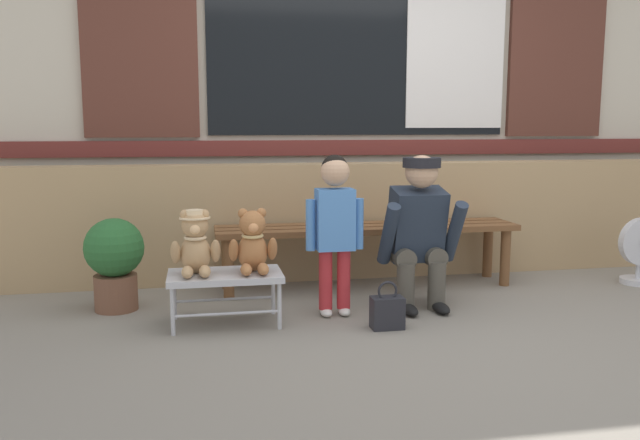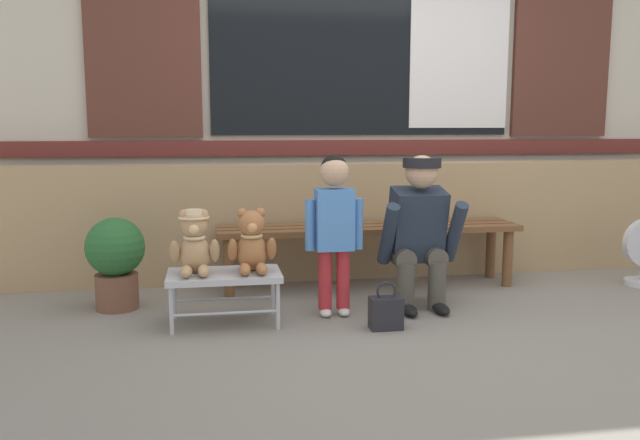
% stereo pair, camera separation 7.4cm
% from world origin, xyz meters
% --- Properties ---
extents(ground_plane, '(60.00, 60.00, 0.00)m').
position_xyz_m(ground_plane, '(0.00, 0.00, 0.00)').
color(ground_plane, gray).
extents(brick_low_wall, '(6.41, 0.25, 0.85)m').
position_xyz_m(brick_low_wall, '(0.00, 1.43, 0.42)').
color(brick_low_wall, tan).
rests_on(brick_low_wall, ground).
extents(shop_facade, '(6.54, 0.26, 3.25)m').
position_xyz_m(shop_facade, '(0.00, 1.94, 1.64)').
color(shop_facade, beige).
rests_on(shop_facade, ground).
extents(wooden_bench_long, '(2.10, 0.40, 0.44)m').
position_xyz_m(wooden_bench_long, '(-0.14, 1.06, 0.37)').
color(wooden_bench_long, brown).
rests_on(wooden_bench_long, ground).
extents(small_display_bench, '(0.64, 0.36, 0.30)m').
position_xyz_m(small_display_bench, '(-1.15, 0.38, 0.27)').
color(small_display_bench, '#BCBCC1').
rests_on(small_display_bench, ground).
extents(teddy_bear_with_hat, '(0.28, 0.27, 0.36)m').
position_xyz_m(teddy_bear_with_hat, '(-1.31, 0.38, 0.47)').
color(teddy_bear_with_hat, tan).
rests_on(teddy_bear_with_hat, small_display_bench).
extents(teddy_bear_plain, '(0.28, 0.26, 0.36)m').
position_xyz_m(teddy_bear_plain, '(-0.99, 0.38, 0.46)').
color(teddy_bear_plain, '#A86B3D').
rests_on(teddy_bear_plain, small_display_bench).
extents(child_standing, '(0.35, 0.18, 0.96)m').
position_xyz_m(child_standing, '(-0.50, 0.44, 0.59)').
color(child_standing, '#B7282D').
rests_on(child_standing, ground).
extents(adult_crouching, '(0.50, 0.49, 0.95)m').
position_xyz_m(adult_crouching, '(0.05, 0.52, 0.48)').
color(adult_crouching, '#4C473D').
rests_on(adult_crouching, ground).
extents(handbag_on_ground, '(0.18, 0.11, 0.27)m').
position_xyz_m(handbag_on_ground, '(-0.27, 0.13, 0.10)').
color(handbag_on_ground, '#232328').
rests_on(handbag_on_ground, ground).
extents(potted_plant, '(0.36, 0.36, 0.57)m').
position_xyz_m(potted_plant, '(-1.80, 0.80, 0.32)').
color(potted_plant, brown).
rests_on(potted_plant, ground).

